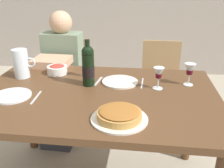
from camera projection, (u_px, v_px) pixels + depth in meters
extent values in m
cube|color=brown|center=(97.00, 96.00, 1.61)|extent=(1.50, 1.00, 0.04)
cylinder|color=brown|center=(30.00, 111.00, 2.22)|extent=(0.07, 0.07, 0.72)
cylinder|color=brown|center=(190.00, 121.00, 2.07)|extent=(0.07, 0.07, 0.72)
cylinder|color=black|center=(88.00, 70.00, 1.68)|extent=(0.08, 0.08, 0.21)
sphere|color=black|center=(88.00, 52.00, 1.63)|extent=(0.08, 0.08, 0.08)
cylinder|color=black|center=(87.00, 45.00, 1.62)|extent=(0.03, 0.03, 0.07)
cylinder|color=black|center=(88.00, 71.00, 1.68)|extent=(0.08, 0.08, 0.07)
cylinder|color=silver|center=(21.00, 63.00, 1.82)|extent=(0.11, 0.11, 0.20)
cylinder|color=silver|center=(22.00, 68.00, 1.83)|extent=(0.10, 0.10, 0.12)
torus|color=silver|center=(30.00, 62.00, 1.81)|extent=(0.07, 0.01, 0.07)
cylinder|color=silver|center=(119.00, 119.00, 1.30)|extent=(0.29, 0.29, 0.01)
cylinder|color=#C18E47|center=(119.00, 115.00, 1.29)|extent=(0.23, 0.23, 0.03)
ellipsoid|color=#9E6028|center=(119.00, 111.00, 1.28)|extent=(0.20, 0.20, 0.02)
cylinder|color=white|center=(57.00, 70.00, 1.91)|extent=(0.15, 0.15, 0.06)
ellipsoid|color=#B2382D|center=(57.00, 67.00, 1.90)|extent=(0.12, 0.12, 0.04)
cylinder|color=silver|center=(188.00, 85.00, 1.72)|extent=(0.06, 0.06, 0.00)
cylinder|color=silver|center=(189.00, 79.00, 1.71)|extent=(0.01, 0.01, 0.07)
cone|color=silver|center=(190.00, 69.00, 1.68)|extent=(0.07, 0.07, 0.07)
cylinder|color=#470A14|center=(190.00, 72.00, 1.69)|extent=(0.04, 0.04, 0.03)
cylinder|color=silver|center=(89.00, 77.00, 1.86)|extent=(0.06, 0.06, 0.00)
cylinder|color=silver|center=(88.00, 71.00, 1.84)|extent=(0.01, 0.01, 0.08)
cone|color=silver|center=(88.00, 61.00, 1.81)|extent=(0.07, 0.07, 0.07)
cylinder|color=#470A14|center=(88.00, 64.00, 1.82)|extent=(0.04, 0.04, 0.03)
cylinder|color=silver|center=(158.00, 88.00, 1.66)|extent=(0.06, 0.06, 0.00)
cylinder|color=silver|center=(158.00, 83.00, 1.65)|extent=(0.01, 0.01, 0.07)
cone|color=silver|center=(159.00, 73.00, 1.62)|extent=(0.07, 0.07, 0.07)
cylinder|color=#470A14|center=(159.00, 76.00, 1.63)|extent=(0.04, 0.04, 0.02)
cylinder|color=silver|center=(12.00, 96.00, 1.55)|extent=(0.23, 0.23, 0.01)
cylinder|color=silver|center=(120.00, 82.00, 1.76)|extent=(0.24, 0.24, 0.01)
cube|color=silver|center=(36.00, 98.00, 1.53)|extent=(0.02, 0.18, 0.00)
cube|color=silver|center=(142.00, 83.00, 1.74)|extent=(0.02, 0.18, 0.00)
cube|color=silver|center=(98.00, 81.00, 1.77)|extent=(0.04, 0.16, 0.00)
cube|color=#9E7A51|center=(67.00, 84.00, 2.51)|extent=(0.41, 0.41, 0.02)
cube|color=#9E7A51|center=(71.00, 58.00, 2.60)|extent=(0.36, 0.04, 0.40)
cylinder|color=#9E7A51|center=(46.00, 113.00, 2.47)|extent=(0.04, 0.04, 0.45)
cylinder|color=#9E7A51|center=(80.00, 115.00, 2.42)|extent=(0.04, 0.04, 0.45)
cylinder|color=#9E7A51|center=(58.00, 98.00, 2.78)|extent=(0.04, 0.04, 0.45)
cylinder|color=#9E7A51|center=(89.00, 100.00, 2.73)|extent=(0.04, 0.04, 0.45)
cube|color=gray|center=(63.00, 60.00, 2.37)|extent=(0.34, 0.21, 0.50)
sphere|color=tan|center=(61.00, 22.00, 2.24)|extent=(0.20, 0.20, 0.20)
cube|color=#33333D|center=(59.00, 93.00, 2.30)|extent=(0.32, 0.39, 0.14)
cube|color=#33333D|center=(55.00, 128.00, 2.26)|extent=(0.27, 0.13, 0.40)
cube|color=tan|center=(52.00, 62.00, 2.09)|extent=(0.29, 0.25, 0.06)
cube|color=#9E7A51|center=(160.00, 88.00, 2.42)|extent=(0.40, 0.40, 0.02)
cube|color=#9E7A51|center=(161.00, 61.00, 2.51)|extent=(0.36, 0.03, 0.40)
cylinder|color=#9E7A51|center=(140.00, 118.00, 2.38)|extent=(0.04, 0.04, 0.45)
cylinder|color=#9E7A51|center=(178.00, 120.00, 2.34)|extent=(0.04, 0.04, 0.45)
cylinder|color=#9E7A51|center=(141.00, 102.00, 2.69)|extent=(0.04, 0.04, 0.45)
cylinder|color=#9E7A51|center=(175.00, 103.00, 2.65)|extent=(0.04, 0.04, 0.45)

